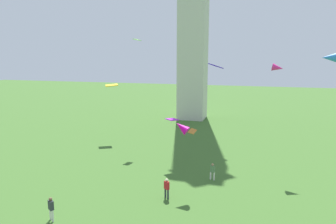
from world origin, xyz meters
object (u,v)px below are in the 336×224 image
at_px(kite_flying_2, 216,66).
at_px(kite_flying_6, 112,85).
at_px(kite_flying_3, 192,131).
at_px(kite_flying_0, 278,68).
at_px(person_3, 213,171).
at_px(kite_flying_1, 137,40).
at_px(kite_flying_4, 331,58).
at_px(person_2, 167,187).
at_px(kite_flying_7, 182,127).
at_px(person_0, 51,207).
at_px(kite_flying_5, 172,119).

bearing_deg(kite_flying_2, kite_flying_6, 126.76).
bearing_deg(kite_flying_3, kite_flying_2, 2.22).
bearing_deg(kite_flying_0, person_3, 139.49).
height_order(kite_flying_1, kite_flying_4, kite_flying_1).
relative_size(person_2, kite_flying_6, 0.83).
height_order(person_2, kite_flying_3, kite_flying_3).
bearing_deg(kite_flying_7, person_0, -36.78).
bearing_deg(kite_flying_6, kite_flying_2, -28.84).
distance_m(kite_flying_0, kite_flying_5, 11.82).
bearing_deg(kite_flying_1, kite_flying_0, 86.28).
bearing_deg(person_3, person_2, -107.85).
bearing_deg(person_3, kite_flying_1, 153.17).
relative_size(person_0, kite_flying_7, 1.16).
height_order(person_2, kite_flying_4, kite_flying_4).
distance_m(kite_flying_2, kite_flying_6, 14.63).
height_order(kite_flying_0, kite_flying_3, kite_flying_0).
bearing_deg(person_0, kite_flying_2, -79.39).
height_order(kite_flying_1, kite_flying_5, kite_flying_1).
height_order(person_3, kite_flying_0, kite_flying_0).
bearing_deg(kite_flying_7, kite_flying_6, -128.14).
height_order(kite_flying_1, kite_flying_7, kite_flying_1).
relative_size(kite_flying_5, kite_flying_6, 0.79).
bearing_deg(kite_flying_0, kite_flying_3, 104.31).
xyz_separation_m(person_0, kite_flying_1, (-1.62, 20.44, 12.69)).
xyz_separation_m(kite_flying_3, kite_flying_6, (-13.07, 7.06, 4.01)).
height_order(person_3, kite_flying_5, kite_flying_5).
distance_m(person_2, kite_flying_5, 8.77).
bearing_deg(kite_flying_2, kite_flying_5, -165.26).
height_order(person_3, kite_flying_1, kite_flying_1).
distance_m(kite_flying_3, kite_flying_5, 2.74).
bearing_deg(kite_flying_5, person_3, 17.39).
xyz_separation_m(person_0, kite_flying_5, (5.15, 13.20, 4.07)).
bearing_deg(person_3, kite_flying_6, 159.05).
height_order(kite_flying_4, kite_flying_5, kite_flying_4).
bearing_deg(kite_flying_1, kite_flying_4, 92.69).
bearing_deg(kite_flying_4, kite_flying_5, -74.53).
relative_size(kite_flying_4, kite_flying_7, 1.07).
bearing_deg(person_0, person_3, -101.95).
bearing_deg(kite_flying_4, kite_flying_1, -97.42).
bearing_deg(kite_flying_3, kite_flying_7, -164.28).
bearing_deg(kite_flying_3, person_2, -169.71).
distance_m(kite_flying_1, kite_flying_5, 13.14).
distance_m(person_0, kite_flying_0, 23.91).
xyz_separation_m(kite_flying_0, kite_flying_3, (-8.33, -1.15, -6.81)).
bearing_deg(person_2, kite_flying_1, -22.03).
bearing_deg(kite_flying_2, person_3, -138.31).
bearing_deg(kite_flying_6, person_2, -82.56).
distance_m(kite_flying_4, kite_flying_7, 16.75).
bearing_deg(kite_flying_4, kite_flying_3, -78.15).
bearing_deg(kite_flying_2, kite_flying_3, -155.26).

